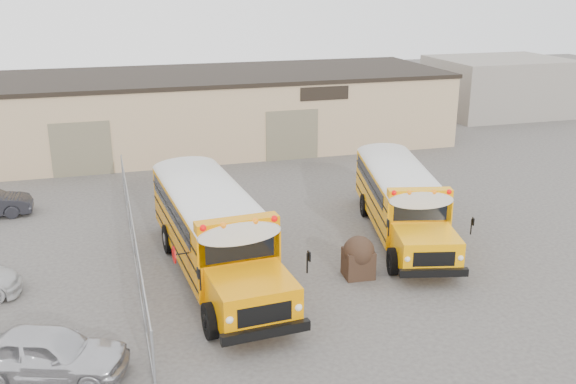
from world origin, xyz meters
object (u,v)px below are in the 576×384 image
object	(u,v)px
school_bus_right	(375,157)
car_silver	(48,353)
school_bus_left	(177,174)
tarp_bundle	(359,256)

from	to	relation	value
school_bus_right	car_silver	world-z (taller)	school_bus_right
school_bus_left	school_bus_right	bearing A→B (deg)	4.48
tarp_bundle	car_silver	distance (m)	10.94
school_bus_left	car_silver	world-z (taller)	school_bus_left
car_silver	school_bus_left	bearing A→B (deg)	-2.86
school_bus_right	car_silver	size ratio (longest dim) A/B	2.41
school_bus_left	tarp_bundle	size ratio (longest dim) A/B	7.21
school_bus_right	car_silver	bearing A→B (deg)	-139.55
school_bus_left	school_bus_right	distance (m)	10.17
school_bus_right	tarp_bundle	bearing A→B (deg)	-116.68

